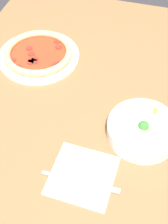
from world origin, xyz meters
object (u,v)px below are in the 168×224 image
Objects in this scene: bowl at (143,129)px; fork at (84,166)px; knife at (77,181)px; pizza at (38,54)px.

fork is at bearing -41.09° from bowl.
bowl is 0.25m from knife.
pizza is 0.51m from fork.
pizza is 1.39× the size of knife.
knife is at bearing 32.31° from pizza.
pizza is at bearing 125.01° from fork.
fork is 0.78× the size of knife.
bowl is at bearing 53.83° from knife.
bowl is 1.24× the size of fork.
fork and knife have the same top height.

